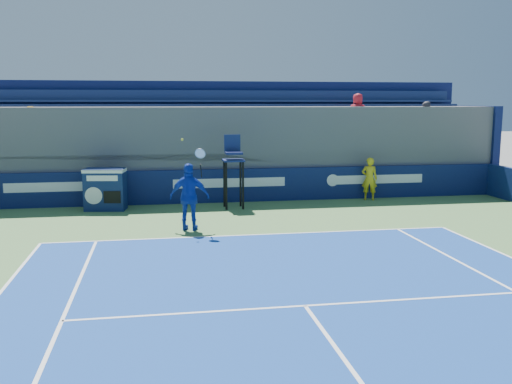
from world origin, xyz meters
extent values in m
imported|color=gold|center=(5.09, 16.66, 0.79)|extent=(0.67, 0.56, 1.56)
cube|color=white|center=(0.00, 11.88, 0.02)|extent=(10.97, 0.07, 0.00)
cube|color=white|center=(0.00, 6.40, 0.02)|extent=(8.23, 0.07, 0.00)
cube|color=#0C1747|center=(0.00, 17.10, 0.60)|extent=(20.40, 0.20, 1.20)
cube|color=white|center=(-6.00, 17.00, 0.72)|extent=(3.20, 0.01, 0.32)
cube|color=white|center=(0.00, 17.00, 0.72)|extent=(4.00, 0.01, 0.32)
cube|color=white|center=(5.50, 17.00, 0.72)|extent=(3.60, 0.01, 0.32)
cylinder|color=white|center=(3.80, 16.99, 0.72)|extent=(0.44, 0.01, 0.44)
cube|color=#0F1E4B|center=(-4.23, 16.29, 0.70)|extent=(1.39, 0.89, 1.40)
cube|color=white|center=(-4.23, 16.29, 1.33)|extent=(1.41, 0.91, 0.10)
cylinder|color=silver|center=(-4.59, 15.98, 0.55)|extent=(0.56, 0.11, 0.56)
cube|color=black|center=(-3.99, 15.89, 0.50)|extent=(0.55, 0.10, 0.40)
cube|color=white|center=(-4.29, 15.93, 1.12)|extent=(0.99, 0.16, 0.18)
cylinder|color=black|center=(-0.28, 15.63, 0.80)|extent=(0.07, 0.07, 1.60)
cylinder|color=black|center=(0.28, 15.63, 0.80)|extent=(0.07, 0.07, 1.60)
cylinder|color=black|center=(-0.29, 16.19, 0.80)|extent=(0.07, 0.07, 1.60)
cylinder|color=black|center=(0.27, 16.19, 0.80)|extent=(0.07, 0.07, 1.60)
cube|color=#0F1B4F|center=(-0.01, 15.91, 1.63)|extent=(0.70, 0.70, 0.06)
cube|color=#131A4A|center=(-0.01, 15.81, 1.88)|extent=(0.55, 0.45, 0.08)
cube|color=#14204E|center=(-0.01, 16.17, 2.18)|extent=(0.55, 0.06, 0.60)
imported|color=#1435A5|center=(-1.65, 12.79, 0.95)|extent=(1.18, 0.71, 1.88)
cylinder|color=black|center=(-1.34, 12.63, 1.70)|extent=(0.08, 0.16, 0.39)
torus|color=#BABABF|center=(-1.36, 12.56, 2.18)|extent=(0.31, 0.20, 0.29)
cylinder|color=white|center=(-1.36, 12.56, 2.18)|extent=(0.26, 0.16, 0.24)
sphere|color=gold|center=(-1.82, 12.74, 2.55)|extent=(0.07, 0.07, 0.07)
cube|color=#505055|center=(0.00, 19.00, 1.69)|extent=(20.40, 3.60, 3.38)
cube|color=#505055|center=(0.00, 17.65, 1.48)|extent=(20.40, 0.90, 0.55)
cube|color=#14254E|center=(0.00, 17.55, 1.95)|extent=(20.00, 0.45, 0.08)
cube|color=#14254E|center=(0.00, 17.80, 2.15)|extent=(20.00, 0.06, 0.45)
cube|color=#505055|center=(0.00, 18.55, 2.02)|extent=(20.40, 0.90, 0.55)
cube|color=#14254E|center=(0.00, 18.45, 2.50)|extent=(20.00, 0.45, 0.08)
cube|color=#14254E|center=(0.00, 18.70, 2.70)|extent=(20.00, 0.06, 0.45)
cube|color=#505055|center=(0.00, 19.45, 2.58)|extent=(20.40, 0.90, 0.55)
cube|color=#14254E|center=(0.00, 19.35, 3.05)|extent=(20.00, 0.45, 0.08)
cube|color=#14254E|center=(0.00, 19.60, 3.25)|extent=(20.00, 0.06, 0.45)
cube|color=#505055|center=(0.00, 20.35, 3.13)|extent=(20.40, 0.90, 0.55)
cube|color=#14254E|center=(0.00, 20.25, 3.60)|extent=(20.00, 0.45, 0.08)
cube|color=#14254E|center=(0.00, 20.50, 3.80)|extent=(20.00, 0.06, 0.45)
cube|color=#0C1647|center=(0.00, 20.95, 2.20)|extent=(20.80, 0.30, 4.40)
cube|color=#0C1647|center=(10.35, 19.00, 1.70)|extent=(0.30, 3.90, 3.40)
imported|color=gold|center=(-6.74, 17.60, 2.59)|extent=(0.80, 0.62, 1.64)
imported|color=silver|center=(-2.23, 17.60, 2.55)|extent=(1.13, 0.84, 1.57)
imported|color=#167B7E|center=(1.92, 17.60, 2.55)|extent=(0.95, 0.47, 1.56)
imported|color=#B11923|center=(5.22, 18.50, 3.11)|extent=(0.83, 0.60, 1.57)
imported|color=black|center=(7.60, 17.60, 2.68)|extent=(0.74, 0.57, 1.81)
camera|label=1|loc=(-2.49, -2.90, 3.58)|focal=40.00mm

